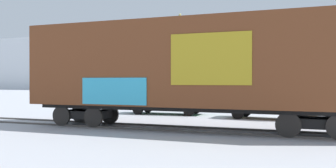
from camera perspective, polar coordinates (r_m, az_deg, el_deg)
ground_plane at (r=15.99m, az=-1.70°, el=-6.94°), size 260.00×260.00×0.00m
track at (r=14.89m, az=13.50°, el=-7.35°), size 60.02×3.24×0.08m
freight_car at (r=15.38m, az=2.94°, el=2.88°), size 13.94×3.22×4.79m
flagpole at (r=28.09m, az=2.18°, el=5.90°), size 0.20×1.69×7.18m
hillside at (r=90.23m, az=17.57°, el=3.23°), size 141.67×39.84×17.11m
parked_car_green at (r=22.74m, az=-0.30°, el=-2.63°), size 4.87×2.15×1.66m
parked_car_tan at (r=20.55m, az=15.72°, el=-2.92°), size 4.92×2.24×1.67m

